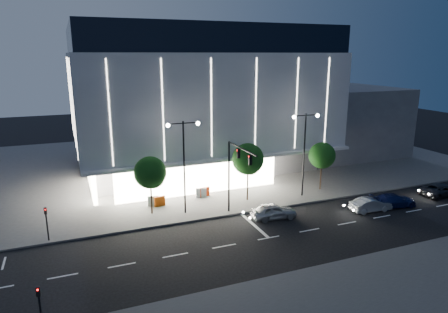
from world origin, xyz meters
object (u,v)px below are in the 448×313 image
ped_signal_near (40,305)px  barrier_d (201,193)px  tree_right (322,157)px  car_third (394,200)px  barrier_b (153,201)px  ped_signal_far (47,220)px  car_fourth (441,190)px  tree_left (150,174)px  street_lamp_west (184,154)px  car_lead (274,211)px  street_lamp_east (305,143)px  barrier_a (160,201)px  car_second (370,205)px  traffic_mast (235,166)px  barrier_c (205,192)px  tree_mid (248,161)px

ped_signal_near → barrier_d: (14.76, 16.97, -1.24)m
tree_right → car_third: 8.56m
barrier_b → ped_signal_far: bearing=-146.9°
car_fourth → barrier_b: 30.69m
tree_left → barrier_d: (5.74, 2.45, -3.38)m
ped_signal_near → street_lamp_west: bearing=48.4°
ped_signal_far → car_lead: (19.33, -2.58, -1.16)m
street_lamp_west → ped_signal_far: street_lamp_west is taller
ped_signal_near → street_lamp_east: bearing=28.4°
tree_left → barrier_a: (1.10, 1.58, -3.38)m
car_second → traffic_mast: bearing=78.7°
tree_left → barrier_c: bearing=22.4°
car_third → barrier_b: (-22.34, 8.86, -0.02)m
car_third → car_lead: bearing=88.5°
barrier_c → ped_signal_far: bearing=-171.4°
tree_mid → ped_signal_near: bearing=-142.6°
car_fourth → barrier_b: car_fourth is taller
tree_left → tree_right: bearing=-0.0°
car_lead → ped_signal_far: bearing=88.5°
ped_signal_near → barrier_b: (9.55, 16.45, -1.24)m
traffic_mast → ped_signal_near: (-16.00, -10.84, -3.14)m
tree_left → street_lamp_east: bearing=-3.7°
barrier_c → barrier_d: bearing=-178.2°
street_lamp_west → barrier_a: street_lamp_west is taller
ped_signal_near → car_fourth: ped_signal_near is taller
tree_mid → car_second: size_ratio=1.49×
barrier_a → car_lead: bearing=-44.4°
car_third → barrier_c: car_third is taller
ped_signal_near → tree_right: (28.03, 14.52, 2.00)m
tree_mid → barrier_d: bearing=150.1°
tree_left → tree_right: 19.00m
ped_signal_near → car_lead: size_ratio=0.70×
tree_left → car_second: 21.38m
car_fourth → barrier_a: car_fourth is taller
car_third → barrier_d: 19.53m
traffic_mast → car_second: traffic_mast is taller
barrier_a → car_fourth: bearing=-23.6°
car_second → tree_mid: bearing=57.9°
barrier_a → barrier_b: (-0.57, 0.35, 0.00)m
ped_signal_near → car_third: ped_signal_near is taller
car_lead → car_fourth: car_lead is taller
tree_left → car_fourth: bearing=-11.8°
tree_right → barrier_c: (-12.86, 2.53, -3.23)m
ped_signal_near → tree_mid: 24.06m
street_lamp_east → barrier_c: street_lamp_east is taller
barrier_a → barrier_c: size_ratio=1.00×
ped_signal_far → tree_right: 28.21m
street_lamp_west → car_lead: 9.89m
car_lead → car_third: 12.70m
traffic_mast → barrier_d: traffic_mast is taller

